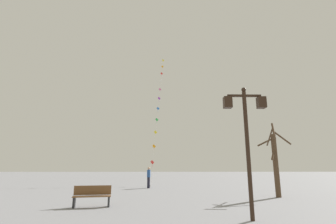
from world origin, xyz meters
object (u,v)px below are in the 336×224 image
(bare_tree, at_px, (275,161))
(twin_lantern_lamp_post, at_px, (246,125))
(park_bench, at_px, (92,196))
(kite_flyer, at_px, (149,177))
(kite_train, at_px, (159,103))

(bare_tree, bearing_deg, twin_lantern_lamp_post, -120.55)
(twin_lantern_lamp_post, height_order, bare_tree, twin_lantern_lamp_post)
(park_bench, bearing_deg, kite_flyer, 68.73)
(twin_lantern_lamp_post, relative_size, park_bench, 2.71)
(twin_lantern_lamp_post, bearing_deg, bare_tree, 59.45)
(twin_lantern_lamp_post, xyz_separation_m, park_bench, (-5.99, 2.94, -2.68))
(twin_lantern_lamp_post, height_order, kite_flyer, twin_lantern_lamp_post)
(kite_train, xyz_separation_m, bare_tree, (7.28, -15.50, -7.58))
(kite_flyer, height_order, park_bench, kite_flyer)
(kite_train, xyz_separation_m, kite_flyer, (-0.57, -8.82, -8.74))
(park_bench, bearing_deg, twin_lantern_lamp_post, -36.89)
(kite_flyer, height_order, bare_tree, bare_tree)
(twin_lantern_lamp_post, bearing_deg, kite_train, 99.25)
(kite_flyer, bearing_deg, twin_lantern_lamp_post, -158.65)
(kite_flyer, distance_m, park_bench, 10.23)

